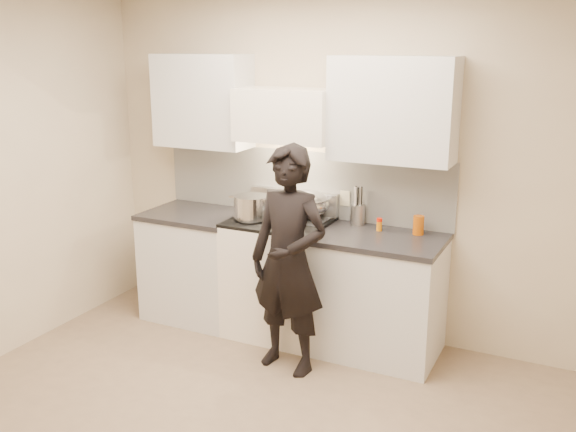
{
  "coord_description": "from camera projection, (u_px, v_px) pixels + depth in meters",
  "views": [
    {
      "loc": [
        1.87,
        -2.9,
        2.29
      ],
      "look_at": [
        -0.04,
        1.05,
        1.1
      ],
      "focal_mm": 40.0,
      "sensor_mm": 36.0,
      "label": 1
    }
  ],
  "objects": [
    {
      "name": "ground_plane",
      "position": [
        219.0,
        431.0,
        3.9
      ],
      "size": [
        4.0,
        4.0,
        0.0
      ],
      "primitive_type": "plane",
      "color": "#876F55"
    },
    {
      "name": "room_shell",
      "position": [
        237.0,
        162.0,
        3.83
      ],
      "size": [
        4.04,
        3.54,
        2.7
      ],
      "color": "beige",
      "rests_on": "ground"
    },
    {
      "name": "stove",
      "position": [
        280.0,
        276.0,
        5.14
      ],
      "size": [
        0.76,
        0.65,
        0.96
      ],
      "color": "white",
      "rests_on": "ground"
    },
    {
      "name": "counter_right",
      "position": [
        379.0,
        295.0,
        4.8
      ],
      "size": [
        0.92,
        0.67,
        0.92
      ],
      "color": "silver",
      "rests_on": "ground"
    },
    {
      "name": "counter_left",
      "position": [
        198.0,
        264.0,
        5.47
      ],
      "size": [
        0.82,
        0.67,
        0.92
      ],
      "color": "silver",
      "rests_on": "ground"
    },
    {
      "name": "wok",
      "position": [
        305.0,
        203.0,
        5.04
      ],
      "size": [
        0.41,
        0.49,
        0.33
      ],
      "color": "silver",
      "rests_on": "stove"
    },
    {
      "name": "stock_pot",
      "position": [
        251.0,
        207.0,
        5.0
      ],
      "size": [
        0.38,
        0.28,
        0.18
      ],
      "color": "silver",
      "rests_on": "stove"
    },
    {
      "name": "utensil_crock",
      "position": [
        358.0,
        213.0,
        4.97
      ],
      "size": [
        0.11,
        0.11,
        0.3
      ],
      "color": "#BBBABC",
      "rests_on": "counter_right"
    },
    {
      "name": "spice_jar",
      "position": [
        379.0,
        224.0,
        4.81
      ],
      "size": [
        0.04,
        0.04,
        0.1
      ],
      "color": "orange",
      "rests_on": "counter_right"
    },
    {
      "name": "oil_glass",
      "position": [
        418.0,
        225.0,
        4.71
      ],
      "size": [
        0.08,
        0.08,
        0.14
      ],
      "color": "#AA4B06",
      "rests_on": "counter_right"
    },
    {
      "name": "person",
      "position": [
        289.0,
        261.0,
        4.47
      ],
      "size": [
        0.65,
        0.47,
        1.63
      ],
      "primitive_type": "imported",
      "rotation": [
        0.0,
        0.0,
        -0.14
      ],
      "color": "black",
      "rests_on": "ground"
    }
  ]
}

